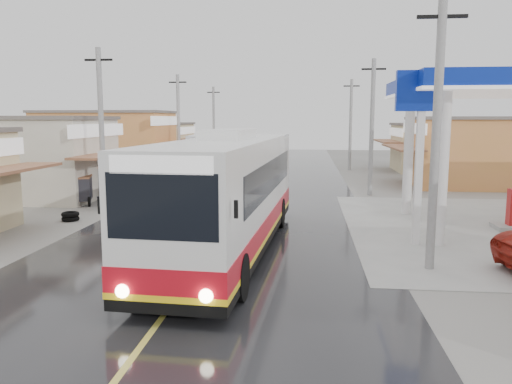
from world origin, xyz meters
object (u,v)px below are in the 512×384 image
(cyclist, at_px, (142,218))
(tyre_stack, at_px, (70,216))
(second_bus, at_px, (213,154))
(tricycle_far, at_px, (104,179))
(tricycle_near, at_px, (79,188))
(coach_bus, at_px, (230,194))

(cyclist, bearing_deg, tyre_stack, 148.74)
(second_bus, xyz_separation_m, tricycle_far, (-4.41, -10.78, -0.73))
(tricycle_near, bearing_deg, coach_bus, -61.11)
(cyclist, height_order, tyre_stack, cyclist)
(coach_bus, relative_size, cyclist, 6.97)
(second_bus, distance_m, cyclist, 20.02)
(second_bus, bearing_deg, coach_bus, -82.80)
(tyre_stack, bearing_deg, tricycle_far, 100.67)
(tricycle_far, xyz_separation_m, tyre_stack, (1.32, -6.99, -0.87))
(tricycle_far, bearing_deg, coach_bus, -56.55)
(cyclist, xyz_separation_m, tyre_stack, (-4.09, 2.19, -0.44))
(coach_bus, height_order, cyclist, coach_bus)
(tricycle_near, bearing_deg, tricycle_far, 66.34)
(tricycle_near, bearing_deg, cyclist, -67.67)
(tricycle_near, bearing_deg, tyre_stack, -88.86)
(cyclist, relative_size, tyre_stack, 2.47)
(coach_bus, xyz_separation_m, second_bus, (-4.86, 22.15, -0.21))
(tricycle_far, bearing_deg, cyclist, -65.25)
(cyclist, bearing_deg, coach_bus, -32.55)
(cyclist, relative_size, tricycle_near, 0.89)
(second_bus, relative_size, tricycle_far, 4.18)
(coach_bus, distance_m, cyclist, 4.64)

